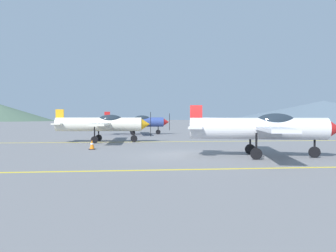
{
  "coord_description": "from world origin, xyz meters",
  "views": [
    {
      "loc": [
        -2.55,
        -15.95,
        1.93
      ],
      "look_at": [
        0.01,
        10.0,
        1.2
      ],
      "focal_mm": 34.05,
      "sensor_mm": 36.0,
      "label": 1
    }
  ],
  "objects_px": {
    "airplane_mid": "(103,124)",
    "car_sedan": "(223,125)",
    "traffic_cone_front": "(92,145)",
    "airplane_near": "(263,128)",
    "airplane_far": "(137,122)"
  },
  "relations": [
    {
      "from": "airplane_mid",
      "to": "car_sedan",
      "type": "relative_size",
      "value": 1.88
    },
    {
      "from": "traffic_cone_front",
      "to": "airplane_mid",
      "type": "bearing_deg",
      "value": 89.29
    },
    {
      "from": "car_sedan",
      "to": "airplane_near",
      "type": "bearing_deg",
      "value": -101.58
    },
    {
      "from": "car_sedan",
      "to": "traffic_cone_front",
      "type": "distance_m",
      "value": 27.5
    },
    {
      "from": "airplane_far",
      "to": "car_sedan",
      "type": "relative_size",
      "value": 1.88
    },
    {
      "from": "airplane_far",
      "to": "car_sedan",
      "type": "height_order",
      "value": "airplane_far"
    },
    {
      "from": "airplane_near",
      "to": "traffic_cone_front",
      "type": "xyz_separation_m",
      "value": [
        -8.74,
        4.45,
        -1.13
      ]
    },
    {
      "from": "airplane_mid",
      "to": "airplane_far",
      "type": "bearing_deg",
      "value": 76.29
    },
    {
      "from": "airplane_near",
      "to": "airplane_mid",
      "type": "distance_m",
      "value": 13.19
    },
    {
      "from": "airplane_far",
      "to": "car_sedan",
      "type": "bearing_deg",
      "value": 31.53
    },
    {
      "from": "airplane_mid",
      "to": "traffic_cone_front",
      "type": "bearing_deg",
      "value": -90.71
    },
    {
      "from": "airplane_near",
      "to": "airplane_far",
      "type": "distance_m",
      "value": 21.49
    },
    {
      "from": "car_sedan",
      "to": "airplane_mid",
      "type": "bearing_deg",
      "value": -128.77
    },
    {
      "from": "airplane_near",
      "to": "car_sedan",
      "type": "bearing_deg",
      "value": 78.42
    },
    {
      "from": "airplane_mid",
      "to": "airplane_far",
      "type": "relative_size",
      "value": 1.0
    }
  ]
}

